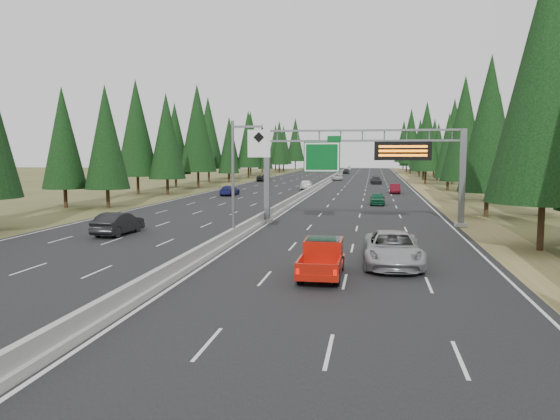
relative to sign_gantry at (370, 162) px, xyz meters
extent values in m
cube|color=black|center=(-8.92, 45.12, -5.23)|extent=(32.00, 260.00, 0.08)
cube|color=olive|center=(8.88, 45.12, -5.24)|extent=(3.60, 260.00, 0.06)
cube|color=#464A22|center=(-26.72, 45.12, -5.24)|extent=(3.60, 260.00, 0.06)
cube|color=gray|center=(-8.92, 45.12, -5.04)|extent=(0.70, 260.00, 0.30)
cube|color=gray|center=(-8.92, 45.12, -4.64)|extent=(0.30, 260.00, 0.60)
cube|color=slate|center=(-8.57, 0.12, -1.29)|extent=(0.45, 0.45, 7.80)
cube|color=gray|center=(-8.57, 0.12, -5.04)|extent=(0.90, 0.90, 0.30)
cube|color=slate|center=(7.28, 0.12, -1.29)|extent=(0.45, 0.45, 7.80)
cube|color=gray|center=(7.28, 0.12, -5.04)|extent=(0.90, 0.90, 0.30)
cube|color=slate|center=(-0.64, 0.12, 2.53)|extent=(15.85, 0.35, 0.16)
cube|color=slate|center=(-0.64, 0.12, 1.69)|extent=(15.85, 0.35, 0.16)
cube|color=#054C19|center=(-3.92, -0.13, 0.36)|extent=(3.00, 0.10, 2.50)
cube|color=silver|center=(-3.92, -0.19, 0.36)|extent=(2.85, 0.02, 2.35)
cube|color=#054C19|center=(-2.92, -0.13, 1.86)|extent=(1.10, 0.10, 0.45)
cube|color=black|center=(2.58, -0.18, 0.86)|extent=(4.50, 0.40, 1.50)
cube|color=orange|center=(2.58, -0.40, 1.21)|extent=(3.80, 0.02, 0.18)
cube|color=orange|center=(2.58, -0.40, 0.86)|extent=(3.80, 0.02, 0.18)
cube|color=orange|center=(2.58, -0.40, 0.51)|extent=(3.80, 0.02, 0.18)
cylinder|color=slate|center=(-8.92, -9.88, -1.19)|extent=(0.20, 0.20, 8.00)
cube|color=gray|center=(-8.92, -9.88, -5.09)|extent=(0.50, 0.50, 0.20)
cube|color=slate|center=(-7.92, -9.88, 2.41)|extent=(2.00, 0.15, 0.15)
cube|color=silver|center=(-7.12, -10.00, 1.31)|extent=(1.50, 0.06, 1.80)
cylinder|color=black|center=(10.38, -10.11, -3.78)|extent=(0.40, 0.40, 2.98)
cone|color=black|center=(10.38, -10.11, 5.52)|extent=(6.70, 6.70, 15.62)
cylinder|color=black|center=(10.69, 7.74, -4.08)|extent=(0.40, 0.40, 2.38)
cone|color=black|center=(10.69, 7.74, 3.38)|extent=(5.37, 5.37, 12.52)
cylinder|color=black|center=(16.02, 9.17, -4.23)|extent=(0.40, 0.40, 2.07)
cone|color=black|center=(16.02, 9.17, 2.24)|extent=(4.66, 4.66, 10.88)
cylinder|color=black|center=(11.30, 26.02, -4.03)|extent=(0.40, 0.40, 2.48)
cone|color=black|center=(11.30, 26.02, 3.73)|extent=(5.59, 5.59, 13.03)
cylinder|color=black|center=(15.31, 25.71, -4.21)|extent=(0.40, 0.40, 2.13)
cone|color=black|center=(15.31, 25.71, 2.44)|extent=(4.79, 4.79, 11.17)
cylinder|color=black|center=(12.06, 45.50, -4.28)|extent=(0.40, 0.40, 1.99)
cone|color=black|center=(12.06, 45.50, 1.93)|extent=(4.47, 4.47, 10.43)
cylinder|color=black|center=(15.54, 44.16, -4.38)|extent=(0.40, 0.40, 1.77)
cone|color=black|center=(15.54, 44.16, 1.16)|extent=(3.99, 3.99, 9.32)
cylinder|color=black|center=(10.22, 63.50, -4.00)|extent=(0.40, 0.40, 2.54)
cone|color=black|center=(10.22, 63.50, 3.92)|extent=(5.71, 5.71, 13.31)
cylinder|color=black|center=(15.32, 63.92, -3.96)|extent=(0.40, 0.40, 2.62)
cone|color=black|center=(15.32, 63.92, 4.22)|extent=(5.89, 5.89, 13.74)
cylinder|color=black|center=(11.25, 80.23, -4.28)|extent=(0.40, 0.40, 1.97)
cone|color=black|center=(11.25, 80.23, 1.87)|extent=(4.43, 4.43, 10.33)
cylinder|color=black|center=(14.39, 80.96, -4.25)|extent=(0.40, 0.40, 2.04)
cone|color=black|center=(14.39, 80.96, 2.12)|extent=(4.58, 4.58, 10.70)
cylinder|color=black|center=(11.71, 97.02, -4.10)|extent=(0.40, 0.40, 2.33)
cone|color=black|center=(11.71, 97.02, 3.18)|extent=(5.25, 5.25, 12.24)
cylinder|color=black|center=(15.33, 98.12, -4.10)|extent=(0.40, 0.40, 2.35)
cone|color=black|center=(15.33, 98.12, 3.24)|extent=(5.28, 5.28, 12.32)
cylinder|color=black|center=(10.77, 116.93, -3.77)|extent=(0.40, 0.40, 3.00)
cone|color=black|center=(10.77, 116.93, 5.60)|extent=(6.75, 6.75, 15.74)
cylinder|color=black|center=(15.30, 117.55, -4.07)|extent=(0.40, 0.40, 2.40)
cone|color=black|center=(15.30, 117.55, 3.44)|extent=(5.40, 5.40, 12.61)
cylinder|color=black|center=(10.56, 132.55, -4.28)|extent=(0.40, 0.40, 1.98)
cone|color=black|center=(10.56, 132.55, 1.92)|extent=(4.46, 4.46, 10.41)
cylinder|color=black|center=(14.21, 133.09, -4.08)|extent=(0.40, 0.40, 2.38)
cone|color=black|center=(14.21, 133.09, 3.36)|extent=(5.35, 5.35, 12.49)
cylinder|color=black|center=(10.64, 153.63, -3.87)|extent=(0.40, 0.40, 2.81)
cone|color=black|center=(10.64, 153.63, 4.91)|extent=(6.32, 6.32, 14.74)
cylinder|color=black|center=(15.95, 152.74, -4.17)|extent=(0.40, 0.40, 2.20)
cone|color=black|center=(15.95, 152.74, 2.71)|extent=(4.95, 4.95, 11.55)
cylinder|color=black|center=(-27.95, 9.61, -4.21)|extent=(0.40, 0.40, 2.12)
cone|color=black|center=(-27.95, 9.61, 2.41)|extent=(4.77, 4.77, 11.12)
cylinder|color=black|center=(-32.93, 9.58, -4.22)|extent=(0.40, 0.40, 2.10)
cone|color=black|center=(-32.93, 9.58, 2.36)|extent=(4.73, 4.73, 11.04)
cylinder|color=black|center=(-28.71, 28.94, -4.11)|extent=(0.40, 0.40, 2.31)
cone|color=black|center=(-28.71, 28.94, 3.12)|extent=(5.21, 5.21, 12.15)
cylinder|color=black|center=(-33.32, 29.20, -3.95)|extent=(0.40, 0.40, 2.64)
cone|color=black|center=(-33.32, 29.20, 4.31)|extent=(5.95, 5.95, 13.87)
cylinder|color=black|center=(-29.17, 44.26, -3.86)|extent=(0.40, 0.40, 2.81)
cone|color=black|center=(-29.17, 44.26, 4.92)|extent=(6.32, 6.32, 14.75)
cylinder|color=black|center=(-33.71, 45.64, -4.10)|extent=(0.40, 0.40, 2.35)
cone|color=black|center=(-33.71, 45.64, 3.23)|extent=(5.28, 5.28, 12.31)
cylinder|color=black|center=(-28.71, 62.48, -4.32)|extent=(0.40, 0.40, 1.90)
cone|color=black|center=(-28.71, 62.48, 1.62)|extent=(4.27, 4.27, 9.97)
cylinder|color=black|center=(-33.32, 63.79, -3.87)|extent=(0.40, 0.40, 2.80)
cone|color=black|center=(-33.32, 63.79, 4.87)|extent=(6.29, 6.29, 14.68)
cylinder|color=black|center=(-28.99, 81.52, -3.99)|extent=(0.40, 0.40, 2.56)
cone|color=black|center=(-28.99, 81.52, 4.01)|extent=(5.76, 5.76, 13.44)
cylinder|color=black|center=(-33.18, 79.79, -4.11)|extent=(0.40, 0.40, 2.32)
cone|color=black|center=(-33.18, 79.79, 3.15)|extent=(5.22, 5.22, 12.19)
cylinder|color=black|center=(-28.32, 98.83, -4.38)|extent=(0.40, 0.40, 1.77)
cone|color=black|center=(-28.32, 98.83, 1.15)|extent=(3.98, 3.98, 9.30)
cylinder|color=black|center=(-32.17, 97.78, -3.90)|extent=(0.40, 0.40, 2.73)
cone|color=black|center=(-32.17, 97.78, 4.64)|extent=(6.15, 6.15, 14.35)
cylinder|color=black|center=(-27.93, 118.35, -4.01)|extent=(0.40, 0.40, 2.51)
cone|color=black|center=(-27.93, 118.35, 3.83)|extent=(5.65, 5.65, 13.18)
cylinder|color=black|center=(-32.90, 116.89, -4.08)|extent=(0.40, 0.40, 2.37)
cone|color=black|center=(-32.90, 116.89, 3.32)|extent=(5.33, 5.33, 12.43)
cylinder|color=black|center=(-29.05, 133.19, -4.07)|extent=(0.40, 0.40, 2.41)
cone|color=black|center=(-29.05, 133.19, 3.45)|extent=(5.41, 5.41, 12.63)
cylinder|color=black|center=(-32.24, 136.05, -4.02)|extent=(0.40, 0.40, 2.49)
cone|color=black|center=(-32.24, 136.05, 3.76)|extent=(5.60, 5.60, 13.07)
cylinder|color=black|center=(-28.14, 154.24, -3.76)|extent=(0.40, 0.40, 3.01)
cone|color=black|center=(-28.14, 154.24, 5.65)|extent=(6.78, 6.78, 15.81)
cylinder|color=black|center=(-33.47, 150.34, -4.18)|extent=(0.40, 0.40, 2.18)
cone|color=black|center=(-33.47, 150.34, 2.65)|extent=(4.91, 4.91, 11.47)
imported|color=#9D9EA2|center=(1.36, -16.40, -4.30)|extent=(3.14, 6.49, 1.78)
cylinder|color=black|center=(-2.85, -21.25, -4.81)|extent=(0.28, 0.76, 0.76)
cylinder|color=black|center=(-1.24, -21.25, -4.81)|extent=(0.28, 0.76, 0.76)
cylinder|color=black|center=(-2.85, -18.12, -4.81)|extent=(0.28, 0.76, 0.76)
cylinder|color=black|center=(-1.24, -18.12, -4.81)|extent=(0.28, 0.76, 0.76)
cube|color=#AF170A|center=(-2.04, -19.64, -4.67)|extent=(1.90, 5.31, 0.28)
cube|color=#AF170A|center=(-2.04, -18.78, -4.00)|extent=(1.80, 2.08, 1.04)
cube|color=black|center=(-2.04, -18.78, -3.72)|extent=(1.61, 1.80, 0.52)
cube|color=#AF170A|center=(-2.94, -21.06, -4.34)|extent=(0.09, 2.27, 0.57)
cube|color=#AF170A|center=(-1.14, -21.06, -4.34)|extent=(0.09, 2.27, 0.57)
cube|color=#AF170A|center=(-2.04, -22.20, -4.34)|extent=(1.90, 0.09, 0.57)
imported|color=#135434|center=(0.81, 17.92, -4.49)|extent=(1.67, 4.13, 1.41)
imported|color=#5C0D17|center=(3.46, 36.30, -4.49)|extent=(1.53, 4.26, 1.40)
imported|color=black|center=(0.81, 61.07, -4.49)|extent=(2.33, 4.98, 1.41)
imported|color=silver|center=(-7.42, 73.78, -4.55)|extent=(2.53, 4.78, 1.28)
imported|color=black|center=(-7.42, 112.19, -4.43)|extent=(1.84, 4.45, 1.51)
imported|color=black|center=(-17.86, -8.52, -4.37)|extent=(1.99, 5.05, 1.64)
imported|color=navy|center=(-19.48, 28.61, -4.50)|extent=(2.00, 4.80, 1.39)
imported|color=white|center=(-10.42, 42.57, -4.38)|extent=(2.23, 4.86, 1.62)
imported|color=black|center=(-22.48, 67.40, -4.44)|extent=(2.91, 5.57, 1.50)
camera|label=1|loc=(0.30, -45.11, 0.68)|focal=35.00mm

